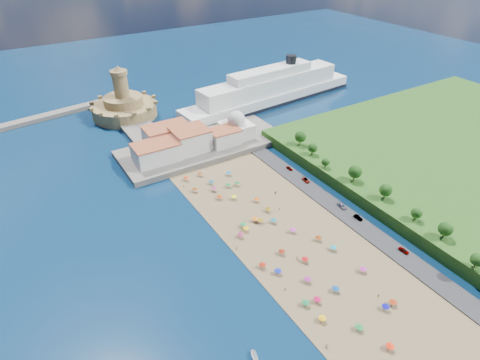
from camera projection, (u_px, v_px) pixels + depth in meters
ground at (264, 228)px, 162.76m from camera, size 700.00×700.00×0.00m
terrace at (203, 146)px, 218.43m from camera, size 90.00×36.00×3.00m
jetty at (142, 132)px, 233.85m from camera, size 18.00×70.00×2.40m
waterfront_buildings at (180, 141)px, 209.66m from camera, size 57.00×29.00×11.00m
domed_building at (236, 127)px, 221.77m from camera, size 16.00×16.00×15.00m
fortress at (124, 106)px, 252.26m from camera, size 40.00×40.00×32.40m
cruise_ship at (270, 90)px, 269.91m from camera, size 135.40×30.93×29.31m
beach_parasols at (273, 235)px, 155.91m from camera, size 31.67×115.44×2.20m
beachgoers at (264, 234)px, 157.66m from camera, size 36.07×98.81×1.88m
parked_cars at (336, 201)px, 175.66m from camera, size 2.82×73.54×1.44m
hillside_trees at (362, 178)px, 175.71m from camera, size 11.04×106.04×7.80m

